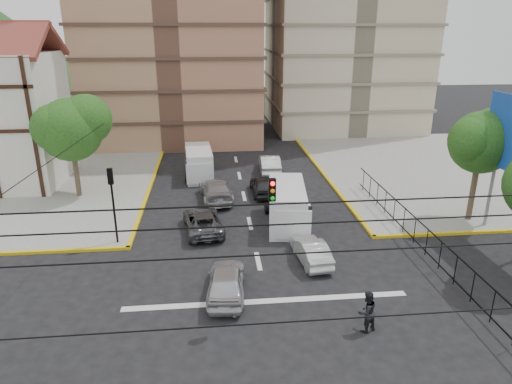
{
  "coord_description": "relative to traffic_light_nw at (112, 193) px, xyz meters",
  "views": [
    {
      "loc": [
        -2.29,
        -16.45,
        11.69
      ],
      "look_at": [
        -0.14,
        4.77,
        4.0
      ],
      "focal_mm": 32.0,
      "sensor_mm": 36.0,
      "label": 1
    }
  ],
  "objects": [
    {
      "name": "ground",
      "position": [
        7.8,
        -7.8,
        -3.11
      ],
      "size": [
        160.0,
        160.0,
        0.0
      ],
      "primitive_type": "plane",
      "color": "black",
      "rests_on": "ground"
    },
    {
      "name": "sidewalk_ne",
      "position": [
        27.8,
        12.2,
        -3.04
      ],
      "size": [
        26.0,
        26.0,
        0.15
      ],
      "primitive_type": "cube",
      "color": "gray",
      "rests_on": "ground"
    },
    {
      "name": "stop_line",
      "position": [
        7.8,
        -6.6,
        -3.11
      ],
      "size": [
        13.0,
        0.4,
        0.01
      ],
      "primitive_type": "cube",
      "color": "silver",
      "rests_on": "ground"
    },
    {
      "name": "park_fence",
      "position": [
        16.8,
        -3.3,
        -3.11
      ],
      "size": [
        0.1,
        22.5,
        1.66
      ],
      "primitive_type": null,
      "color": "black",
      "rests_on": "ground"
    },
    {
      "name": "tree_park_c",
      "position": [
        21.89,
        1.21,
        2.22
      ],
      "size": [
        4.65,
        3.8,
        7.25
      ],
      "color": "#473828",
      "rests_on": "ground"
    },
    {
      "name": "tree_tudor",
      "position": [
        -4.1,
        8.21,
        2.11
      ],
      "size": [
        5.39,
        4.4,
        7.43
      ],
      "color": "#473828",
      "rests_on": "ground"
    },
    {
      "name": "traffic_light_nw",
      "position": [
        0.0,
        0.0,
        0.0
      ],
      "size": [
        0.28,
        0.22,
        4.4
      ],
      "color": "black",
      "rests_on": "ground"
    },
    {
      "name": "traffic_light_hanging",
      "position": [
        7.8,
        -9.84,
        2.79
      ],
      "size": [
        18.0,
        9.12,
        0.92
      ],
      "color": "black",
      "rests_on": "ground"
    },
    {
      "name": "van_right_lane",
      "position": [
        10.1,
        1.69,
        -1.9
      ],
      "size": [
        2.84,
        5.79,
        2.5
      ],
      "rotation": [
        0.0,
        0.0,
        -0.13
      ],
      "color": "silver",
      "rests_on": "ground"
    },
    {
      "name": "van_left_lane",
      "position": [
        4.47,
        12.01,
        -1.97
      ],
      "size": [
        2.37,
        5.34,
        2.35
      ],
      "rotation": [
        0.0,
        0.0,
        0.06
      ],
      "color": "silver",
      "rests_on": "ground"
    },
    {
      "name": "car_silver_front_left",
      "position": [
        6.0,
        -5.87,
        -2.39
      ],
      "size": [
        2.05,
        4.37,
        1.44
      ],
      "primitive_type": "imported",
      "rotation": [
        0.0,
        0.0,
        3.06
      ],
      "color": "silver",
      "rests_on": "ground"
    },
    {
      "name": "car_white_front_right",
      "position": [
        10.58,
        -3.09,
        -2.5
      ],
      "size": [
        1.67,
        3.85,
        1.23
      ],
      "primitive_type": "imported",
      "rotation": [
        0.0,
        0.0,
        3.24
      ],
      "color": "silver",
      "rests_on": "ground"
    },
    {
      "name": "car_grey_mid_left",
      "position": [
        4.86,
        1.36,
        -2.47
      ],
      "size": [
        2.71,
        4.85,
        1.28
      ],
      "primitive_type": "imported",
      "rotation": [
        0.0,
        0.0,
        3.27
      ],
      "color": "#515258",
      "rests_on": "ground"
    },
    {
      "name": "car_silver_rear_left",
      "position": [
        5.75,
        6.7,
        -2.38
      ],
      "size": [
        2.59,
        5.27,
        1.47
      ],
      "primitive_type": "imported",
      "rotation": [
        0.0,
        0.0,
        3.25
      ],
      "color": "#A1A2A6",
      "rests_on": "ground"
    },
    {
      "name": "car_darkgrey_mid_right",
      "position": [
        9.26,
        7.51,
        -2.4
      ],
      "size": [
        1.8,
        4.21,
        1.42
      ],
      "primitive_type": "imported",
      "rotation": [
        0.0,
        0.0,
        3.17
      ],
      "color": "#2A2B2D",
      "rests_on": "ground"
    },
    {
      "name": "car_white_rear_right",
      "position": [
        10.44,
        12.86,
        -2.35
      ],
      "size": [
        1.8,
        4.68,
        1.52
      ],
      "primitive_type": "imported",
      "rotation": [
        0.0,
        0.0,
        3.1
      ],
      "color": "white",
      "rests_on": "ground"
    },
    {
      "name": "pedestrian_crosswalk",
      "position": [
        11.54,
        -9.11,
        -2.21
      ],
      "size": [
        1.07,
        0.97,
        1.8
      ],
      "primitive_type": "imported",
      "rotation": [
        0.0,
        0.0,
        3.54
      ],
      "color": "black",
      "rests_on": "ground"
    }
  ]
}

